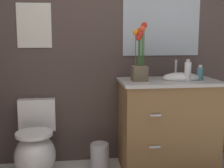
% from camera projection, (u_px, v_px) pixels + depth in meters
% --- Properties ---
extents(wall_back, '(4.68, 0.05, 2.50)m').
position_uv_depth(wall_back, '(136.00, 41.00, 3.17)').
color(wall_back, '#4C3D38').
rests_on(wall_back, ground_plane).
extents(toilet, '(0.38, 0.59, 0.69)m').
position_uv_depth(toilet, '(36.00, 149.00, 2.91)').
color(toilet, white).
rests_on(toilet, ground_plane).
extents(vanity_cabinet, '(0.94, 0.56, 1.06)m').
position_uv_depth(vanity_cabinet, '(168.00, 124.00, 3.01)').
color(vanity_cabinet, brown).
rests_on(vanity_cabinet, ground_plane).
extents(flower_vase, '(0.14, 0.14, 0.54)m').
position_uv_depth(flower_vase, '(140.00, 60.00, 2.85)').
color(flower_vase, brown).
rests_on(flower_vase, vanity_cabinet).
extents(soap_bottle, '(0.06, 0.06, 0.20)m').
position_uv_depth(soap_bottle, '(188.00, 71.00, 2.85)').
color(soap_bottle, white).
rests_on(soap_bottle, vanity_cabinet).
extents(lotion_bottle, '(0.06, 0.06, 0.14)m').
position_uv_depth(lotion_bottle, '(200.00, 73.00, 2.93)').
color(lotion_bottle, teal).
rests_on(lotion_bottle, vanity_cabinet).
extents(trash_bin, '(0.18, 0.18, 0.27)m').
position_uv_depth(trash_bin, '(100.00, 157.00, 3.00)').
color(trash_bin, '#B7B7BC').
rests_on(trash_bin, ground_plane).
extents(wall_poster, '(0.33, 0.01, 0.43)m').
position_uv_depth(wall_poster, '(34.00, 26.00, 2.99)').
color(wall_poster, silver).
extents(wall_mirror, '(0.80, 0.01, 0.70)m').
position_uv_depth(wall_mirror, '(162.00, 21.00, 3.14)').
color(wall_mirror, '#B2BCC6').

